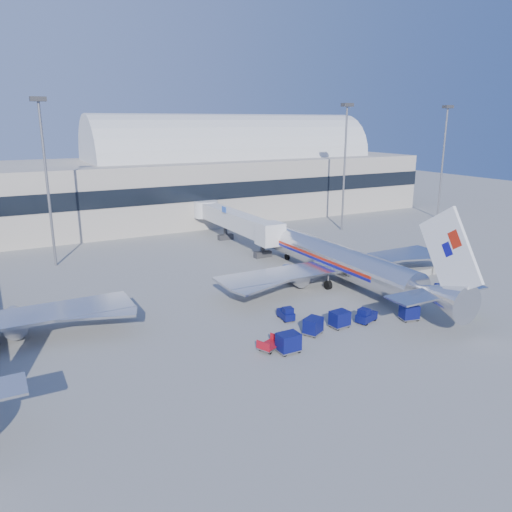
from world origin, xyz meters
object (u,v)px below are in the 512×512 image
jetbridge_near (231,219)px  mast_far_east (444,146)px  barrier_far (440,269)px  cart_train_b (313,326)px  tug_left (286,314)px  cart_train_c (288,342)px  airliner_main (341,261)px  barrier_mid (422,273)px  cart_solo_near (409,312)px  ramp_worker (473,306)px  cart_solo_far (443,291)px  cart_train_a (340,319)px  cart_open_red (270,346)px  mast_west (44,158)px  barrier_near (403,276)px  mast_east (345,149)px  tug_lead (366,316)px  tug_right (394,292)px

jetbridge_near → mast_far_east: (47.40, -0.81, 10.86)m
barrier_far → cart_train_b: bearing=-162.2°
jetbridge_near → barrier_far: (17.00, -28.81, -3.48)m
jetbridge_near → tug_left: (-9.62, -32.99, -3.27)m
cart_train_c → airliner_main: bearing=39.3°
mast_far_east → barrier_mid: bearing=-140.3°
cart_solo_near → ramp_worker: size_ratio=1.04×
barrier_mid → cart_solo_far: size_ratio=1.33×
mast_far_east → cart_train_a: 66.07m
barrier_far → cart_open_red: barrier_far is taller
cart_train_c → ramp_worker: (21.40, -1.75, 0.05)m
mast_west → barrier_near: mast_west is taller
jetbridge_near → barrier_far: 33.63m
cart_solo_near → ramp_worker: bearing=-4.4°
airliner_main → mast_east: bearing=51.9°
barrier_near → cart_train_b: 21.41m
mast_west → tug_lead: 46.30m
mast_far_east → tug_left: size_ratio=9.78×
barrier_near → barrier_mid: same height
mast_east → tug_right: mast_east is taller
barrier_near → tug_left: bearing=-168.2°
mast_east → tug_right: 39.51m
cart_open_red → cart_train_a: bearing=-15.1°
cart_train_b → cart_solo_far: bearing=-23.8°
mast_west → tug_right: bearing=-45.0°
mast_west → tug_lead: (24.66, -36.57, -14.09)m
barrier_near → tug_left: 20.45m
airliner_main → cart_solo_far: bearing=-53.9°
cart_open_red → ramp_worker: ramp_worker is taller
cart_train_c → cart_open_red: cart_train_c is taller
barrier_far → cart_solo_near: 18.69m
barrier_far → cart_train_c: size_ratio=1.50×
cart_train_a → cart_open_red: cart_train_a is taller
mast_far_east → tug_lead: size_ratio=8.69×
cart_train_a → cart_solo_near: size_ratio=0.97×
cart_train_a → tug_lead: bearing=-9.7°
tug_right → cart_solo_far: (4.71, -2.81, 0.20)m
cart_solo_near → mast_east: bearing=74.4°
jetbridge_near → tug_left: bearing=-106.3°
mast_east → tug_right: (-17.64, -32.40, -14.15)m
jetbridge_near → cart_solo_near: (1.33, -38.98, -3.09)m
cart_train_c → tug_lead: bearing=10.6°
mast_west → cart_solo_far: bearing=-43.5°
airliner_main → cart_solo_far: airliner_main is taller
cart_train_a → ramp_worker: 14.65m
airliner_main → cart_train_c: size_ratio=18.67×
airliner_main → cart_train_b: 16.14m
cart_train_a → ramp_worker: bearing=-20.7°
barrier_mid → tug_lead: size_ratio=1.15×
barrier_near → cart_train_c: cart_train_c is taller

